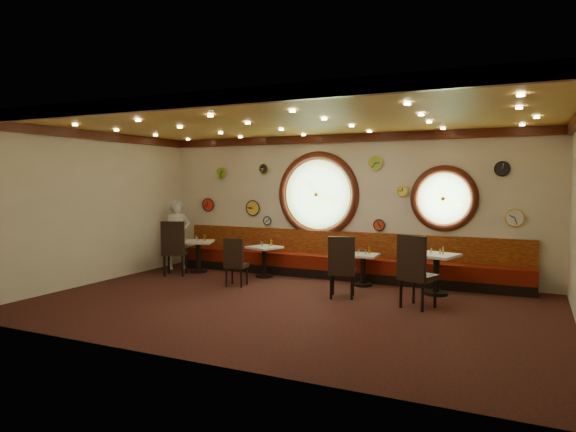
# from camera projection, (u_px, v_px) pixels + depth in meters

# --- Properties ---
(floor) EXTENTS (9.00, 6.00, 0.00)m
(floor) POSITION_uv_depth(u_px,v_px,m) (285.00, 305.00, 8.95)
(floor) COLOR black
(floor) RESTS_ON ground
(ceiling) EXTENTS (9.00, 6.00, 0.02)m
(ceiling) POSITION_uv_depth(u_px,v_px,m) (285.00, 120.00, 8.73)
(ceiling) COLOR gold
(ceiling) RESTS_ON wall_back
(wall_back) EXTENTS (9.00, 0.02, 3.20)m
(wall_back) POSITION_uv_depth(u_px,v_px,m) (343.00, 206.00, 11.54)
(wall_back) COLOR beige
(wall_back) RESTS_ON floor
(wall_front) EXTENTS (9.00, 0.02, 3.20)m
(wall_front) POSITION_uv_depth(u_px,v_px,m) (177.00, 228.00, 6.14)
(wall_front) COLOR beige
(wall_front) RESTS_ON floor
(wall_left) EXTENTS (0.02, 6.00, 3.20)m
(wall_left) POSITION_uv_depth(u_px,v_px,m) (92.00, 208.00, 10.77)
(wall_left) COLOR beige
(wall_left) RESTS_ON floor
(molding_back) EXTENTS (9.00, 0.10, 0.18)m
(molding_back) POSITION_uv_depth(u_px,v_px,m) (343.00, 138.00, 11.39)
(molding_back) COLOR #3D140B
(molding_back) RESTS_ON wall_back
(molding_front) EXTENTS (9.00, 0.10, 0.18)m
(molding_front) POSITION_uv_depth(u_px,v_px,m) (177.00, 101.00, 6.08)
(molding_front) COLOR #3D140B
(molding_front) RESTS_ON wall_back
(molding_left) EXTENTS (0.10, 6.00, 0.18)m
(molding_left) POSITION_uv_depth(u_px,v_px,m) (92.00, 135.00, 10.64)
(molding_left) COLOR #3D140B
(molding_left) RESTS_ON wall_back
(banquette_base) EXTENTS (8.00, 0.55, 0.20)m
(banquette_base) POSITION_uv_depth(u_px,v_px,m) (338.00, 274.00, 11.40)
(banquette_base) COLOR black
(banquette_base) RESTS_ON floor
(banquette_seat) EXTENTS (8.00, 0.55, 0.30)m
(banquette_seat) POSITION_uv_depth(u_px,v_px,m) (338.00, 263.00, 11.38)
(banquette_seat) COLOR #5B1107
(banquette_seat) RESTS_ON banquette_base
(banquette_back) EXTENTS (8.00, 0.10, 0.55)m
(banquette_back) POSITION_uv_depth(u_px,v_px,m) (342.00, 244.00, 11.55)
(banquette_back) COLOR #610A07
(banquette_back) RESTS_ON wall_back
(porthole_left_glass) EXTENTS (1.66, 0.02, 1.66)m
(porthole_left_glass) POSITION_uv_depth(u_px,v_px,m) (318.00, 194.00, 11.78)
(porthole_left_glass) COLOR #77AD67
(porthole_left_glass) RESTS_ON wall_back
(porthole_left_frame) EXTENTS (1.98, 0.18, 1.98)m
(porthole_left_frame) POSITION_uv_depth(u_px,v_px,m) (318.00, 194.00, 11.77)
(porthole_left_frame) COLOR #3D140B
(porthole_left_frame) RESTS_ON wall_back
(porthole_left_ring) EXTENTS (1.61, 0.03, 1.61)m
(porthole_left_ring) POSITION_uv_depth(u_px,v_px,m) (317.00, 195.00, 11.74)
(porthole_left_ring) COLOR yellow
(porthole_left_ring) RESTS_ON wall_back
(porthole_right_glass) EXTENTS (1.10, 0.02, 1.10)m
(porthole_right_glass) POSITION_uv_depth(u_px,v_px,m) (444.00, 198.00, 10.59)
(porthole_right_glass) COLOR #77AD67
(porthole_right_glass) RESTS_ON wall_back
(porthole_right_frame) EXTENTS (1.38, 0.18, 1.38)m
(porthole_right_frame) POSITION_uv_depth(u_px,v_px,m) (444.00, 199.00, 10.57)
(porthole_right_frame) COLOR #3D140B
(porthole_right_frame) RESTS_ON wall_back
(porthole_right_ring) EXTENTS (1.09, 0.03, 1.09)m
(porthole_right_ring) POSITION_uv_depth(u_px,v_px,m) (444.00, 199.00, 10.54)
(porthole_right_ring) COLOR yellow
(porthole_right_ring) RESTS_ON wall_back
(wall_clock_0) EXTENTS (0.22, 0.03, 0.22)m
(wall_clock_0) POSITION_uv_depth(u_px,v_px,m) (403.00, 191.00, 10.91)
(wall_clock_0) COLOR #E1E04B
(wall_clock_0) RESTS_ON wall_back
(wall_clock_1) EXTENTS (0.26, 0.03, 0.26)m
(wall_clock_1) POSITION_uv_depth(u_px,v_px,m) (221.00, 173.00, 12.82)
(wall_clock_1) COLOR #79BA25
(wall_clock_1) RESTS_ON wall_back
(wall_clock_2) EXTENTS (0.20, 0.03, 0.20)m
(wall_clock_2) POSITION_uv_depth(u_px,v_px,m) (267.00, 221.00, 12.35)
(wall_clock_2) COLOR silver
(wall_clock_2) RESTS_ON wall_back
(wall_clock_3) EXTENTS (0.24, 0.03, 0.24)m
(wall_clock_3) POSITION_uv_depth(u_px,v_px,m) (379.00, 225.00, 11.17)
(wall_clock_3) COLOR red
(wall_clock_3) RESTS_ON wall_back
(wall_clock_4) EXTENTS (0.24, 0.03, 0.24)m
(wall_clock_4) POSITION_uv_depth(u_px,v_px,m) (264.00, 169.00, 12.30)
(wall_clock_4) COLOR black
(wall_clock_4) RESTS_ON wall_back
(wall_clock_5) EXTENTS (0.32, 0.03, 0.32)m
(wall_clock_5) POSITION_uv_depth(u_px,v_px,m) (208.00, 205.00, 13.05)
(wall_clock_5) COLOR red
(wall_clock_5) RESTS_ON wall_back
(wall_clock_6) EXTENTS (0.36, 0.03, 0.36)m
(wall_clock_6) POSITION_uv_depth(u_px,v_px,m) (253.00, 208.00, 12.50)
(wall_clock_6) COLOR yellow
(wall_clock_6) RESTS_ON wall_back
(wall_clock_7) EXTENTS (0.30, 0.03, 0.30)m
(wall_clock_7) POSITION_uv_depth(u_px,v_px,m) (375.00, 163.00, 11.12)
(wall_clock_7) COLOR #89B939
(wall_clock_7) RESTS_ON wall_back
(wall_clock_8) EXTENTS (0.34, 0.03, 0.34)m
(wall_clock_8) POSITION_uv_depth(u_px,v_px,m) (515.00, 218.00, 10.00)
(wall_clock_8) COLOR white
(wall_clock_8) RESTS_ON wall_back
(wall_clock_9) EXTENTS (0.28, 0.03, 0.28)m
(wall_clock_9) POSITION_uv_depth(u_px,v_px,m) (502.00, 169.00, 10.04)
(wall_clock_9) COLOR black
(wall_clock_9) RESTS_ON wall_back
(table_a) EXTENTS (0.89, 0.89, 0.75)m
(table_a) POSITION_uv_depth(u_px,v_px,m) (198.00, 252.00, 12.15)
(table_a) COLOR black
(table_a) RESTS_ON floor
(table_b) EXTENTS (0.80, 0.80, 0.70)m
(table_b) POSITION_uv_depth(u_px,v_px,m) (264.00, 258.00, 11.52)
(table_b) COLOR black
(table_b) RESTS_ON floor
(table_c) EXTENTS (0.62, 0.62, 0.66)m
(table_c) POSITION_uv_depth(u_px,v_px,m) (363.00, 266.00, 10.57)
(table_c) COLOR black
(table_c) RESTS_ON floor
(table_d) EXTENTS (0.89, 0.89, 0.78)m
(table_d) POSITION_uv_depth(u_px,v_px,m) (436.00, 269.00, 9.73)
(table_d) COLOR black
(table_d) RESTS_ON floor
(chair_a) EXTENTS (0.70, 0.70, 0.78)m
(chair_a) POSITION_uv_depth(u_px,v_px,m) (174.00, 245.00, 11.63)
(chair_a) COLOR black
(chair_a) RESTS_ON floor
(chair_b) EXTENTS (0.48, 0.48, 0.62)m
(chair_b) POSITION_uv_depth(u_px,v_px,m) (235.00, 259.00, 10.48)
(chair_b) COLOR black
(chair_b) RESTS_ON floor
(chair_c) EXTENTS (0.59, 0.59, 0.72)m
(chair_c) POSITION_uv_depth(u_px,v_px,m) (342.00, 263.00, 9.40)
(chair_c) COLOR black
(chair_c) RESTS_ON floor
(chair_d) EXTENTS (0.67, 0.67, 0.78)m
(chair_d) POSITION_uv_depth(u_px,v_px,m) (415.00, 267.00, 8.64)
(chair_d) COLOR black
(chair_d) RESTS_ON floor
(condiment_a_salt) EXTENTS (0.04, 0.04, 0.11)m
(condiment_a_salt) POSITION_uv_depth(u_px,v_px,m) (196.00, 238.00, 12.25)
(condiment_a_salt) COLOR silver
(condiment_a_salt) RESTS_ON table_a
(condiment_b_salt) EXTENTS (0.04, 0.04, 0.11)m
(condiment_b_salt) POSITION_uv_depth(u_px,v_px,m) (261.00, 243.00, 11.63)
(condiment_b_salt) COLOR silver
(condiment_b_salt) RESTS_ON table_b
(condiment_c_salt) EXTENTS (0.03, 0.03, 0.09)m
(condiment_c_salt) POSITION_uv_depth(u_px,v_px,m) (358.00, 251.00, 10.62)
(condiment_c_salt) COLOR silver
(condiment_c_salt) RESTS_ON table_c
(condiment_d_salt) EXTENTS (0.03, 0.03, 0.10)m
(condiment_d_salt) POSITION_uv_depth(u_px,v_px,m) (431.00, 251.00, 9.82)
(condiment_d_salt) COLOR #BBBBC0
(condiment_d_salt) RESTS_ON table_d
(condiment_a_pepper) EXTENTS (0.04, 0.04, 0.11)m
(condiment_a_pepper) POSITION_uv_depth(u_px,v_px,m) (197.00, 239.00, 12.08)
(condiment_a_pepper) COLOR silver
(condiment_a_pepper) RESTS_ON table_a
(condiment_b_pepper) EXTENTS (0.04, 0.04, 0.11)m
(condiment_b_pepper) POSITION_uv_depth(u_px,v_px,m) (262.00, 244.00, 11.46)
(condiment_b_pepper) COLOR silver
(condiment_b_pepper) RESTS_ON table_b
(condiment_c_pepper) EXTENTS (0.04, 0.04, 0.11)m
(condiment_c_pepper) POSITION_uv_depth(u_px,v_px,m) (366.00, 252.00, 10.51)
(condiment_c_pepper) COLOR silver
(condiment_c_pepper) RESTS_ON table_c
(condiment_d_pepper) EXTENTS (0.04, 0.04, 0.10)m
(condiment_d_pepper) POSITION_uv_depth(u_px,v_px,m) (440.00, 252.00, 9.66)
(condiment_d_pepper) COLOR silver
(condiment_d_pepper) RESTS_ON table_d
(condiment_a_bottle) EXTENTS (0.05, 0.05, 0.16)m
(condiment_a_bottle) POSITION_uv_depth(u_px,v_px,m) (205.00, 237.00, 12.13)
(condiment_a_bottle) COLOR #C9852F
(condiment_a_bottle) RESTS_ON table_a
(condiment_b_bottle) EXTENTS (0.05, 0.05, 0.16)m
(condiment_b_bottle) POSITION_uv_depth(u_px,v_px,m) (271.00, 242.00, 11.55)
(condiment_b_bottle) COLOR yellow
(condiment_b_bottle) RESTS_ON table_b
(condiment_c_bottle) EXTENTS (0.05, 0.05, 0.17)m
(condiment_c_bottle) POSITION_uv_depth(u_px,v_px,m) (369.00, 250.00, 10.60)
(condiment_c_bottle) COLOR gold
(condiment_c_bottle) RESTS_ON table_c
(condiment_d_bottle) EXTENTS (0.04, 0.04, 0.14)m
(condiment_d_bottle) POSITION_uv_depth(u_px,v_px,m) (443.00, 250.00, 9.70)
(condiment_d_bottle) COLOR gold
(condiment_d_bottle) RESTS_ON table_d
(waiter) EXTENTS (0.71, 0.73, 1.69)m
(waiter) POSITION_uv_depth(u_px,v_px,m) (177.00, 235.00, 12.59)
(waiter) COLOR silver
(waiter) RESTS_ON floor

